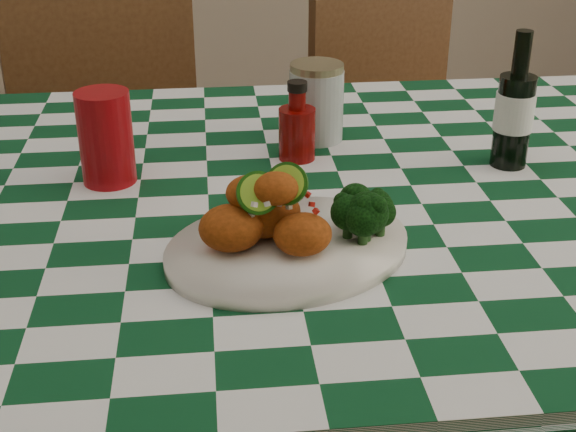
{
  "coord_description": "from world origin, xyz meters",
  "views": [
    {
      "loc": [
        -0.1,
        -1.08,
        1.29
      ],
      "look_at": [
        -0.0,
        -0.19,
        0.84
      ],
      "focal_mm": 50.0,
      "sensor_mm": 36.0,
      "label": 1
    }
  ],
  "objects_px": {
    "dining_table": "(278,399)",
    "fried_chicken_pile": "(275,208)",
    "plate": "(288,248)",
    "beer_bottle": "(516,100)",
    "red_tumbler": "(106,138)",
    "wooden_chair_left": "(132,181)",
    "mason_jar": "(316,102)",
    "wooden_chair_right": "(412,179)",
    "ketchup_bottle": "(297,121)"
  },
  "relations": [
    {
      "from": "fried_chicken_pile",
      "to": "beer_bottle",
      "type": "bearing_deg",
      "value": 32.5
    },
    {
      "from": "red_tumbler",
      "to": "ketchup_bottle",
      "type": "relative_size",
      "value": 1.1
    },
    {
      "from": "dining_table",
      "to": "wooden_chair_left",
      "type": "distance_m",
      "value": 0.75
    },
    {
      "from": "beer_bottle",
      "to": "wooden_chair_left",
      "type": "distance_m",
      "value": 0.98
    },
    {
      "from": "beer_bottle",
      "to": "wooden_chair_right",
      "type": "distance_m",
      "value": 0.84
    },
    {
      "from": "ketchup_bottle",
      "to": "wooden_chair_right",
      "type": "bearing_deg",
      "value": 59.6
    },
    {
      "from": "mason_jar",
      "to": "wooden_chair_right",
      "type": "xyz_separation_m",
      "value": [
        0.33,
        0.56,
        -0.41
      ]
    },
    {
      "from": "fried_chicken_pile",
      "to": "mason_jar",
      "type": "relative_size",
      "value": 1.14
    },
    {
      "from": "dining_table",
      "to": "beer_bottle",
      "type": "height_order",
      "value": "beer_bottle"
    },
    {
      "from": "wooden_chair_left",
      "to": "fried_chicken_pile",
      "type": "bearing_deg",
      "value": -91.68
    },
    {
      "from": "fried_chicken_pile",
      "to": "wooden_chair_left",
      "type": "bearing_deg",
      "value": 106.82
    },
    {
      "from": "beer_bottle",
      "to": "wooden_chair_left",
      "type": "bearing_deg",
      "value": 136.89
    },
    {
      "from": "ketchup_bottle",
      "to": "wooden_chair_left",
      "type": "bearing_deg",
      "value": 120.51
    },
    {
      "from": "red_tumbler",
      "to": "wooden_chair_left",
      "type": "height_order",
      "value": "wooden_chair_left"
    },
    {
      "from": "red_tumbler",
      "to": "wooden_chair_left",
      "type": "relative_size",
      "value": 0.14
    },
    {
      "from": "dining_table",
      "to": "plate",
      "type": "height_order",
      "value": "plate"
    },
    {
      "from": "dining_table",
      "to": "fried_chicken_pile",
      "type": "relative_size",
      "value": 10.88
    },
    {
      "from": "wooden_chair_left",
      "to": "wooden_chair_right",
      "type": "bearing_deg",
      "value": -11.73
    },
    {
      "from": "plate",
      "to": "mason_jar",
      "type": "bearing_deg",
      "value": 77.19
    },
    {
      "from": "plate",
      "to": "beer_bottle",
      "type": "xyz_separation_m",
      "value": [
        0.38,
        0.25,
        0.1
      ]
    },
    {
      "from": "dining_table",
      "to": "plate",
      "type": "relative_size",
      "value": 5.12
    },
    {
      "from": "wooden_chair_left",
      "to": "mason_jar",
      "type": "bearing_deg",
      "value": -70.41
    },
    {
      "from": "red_tumbler",
      "to": "ketchup_bottle",
      "type": "height_order",
      "value": "red_tumbler"
    },
    {
      "from": "ketchup_bottle",
      "to": "mason_jar",
      "type": "xyz_separation_m",
      "value": [
        0.04,
        0.08,
        0.0
      ]
    },
    {
      "from": "fried_chicken_pile",
      "to": "beer_bottle",
      "type": "height_order",
      "value": "beer_bottle"
    },
    {
      "from": "beer_bottle",
      "to": "wooden_chair_right",
      "type": "relative_size",
      "value": 0.24
    },
    {
      "from": "mason_jar",
      "to": "beer_bottle",
      "type": "bearing_deg",
      "value": -26.74
    },
    {
      "from": "dining_table",
      "to": "wooden_chair_right",
      "type": "height_order",
      "value": "wooden_chair_right"
    },
    {
      "from": "fried_chicken_pile",
      "to": "red_tumbler",
      "type": "xyz_separation_m",
      "value": [
        -0.23,
        0.26,
        0.0
      ]
    },
    {
      "from": "dining_table",
      "to": "mason_jar",
      "type": "bearing_deg",
      "value": 67.26
    },
    {
      "from": "plate",
      "to": "dining_table",
      "type": "bearing_deg",
      "value": 88.97
    },
    {
      "from": "fried_chicken_pile",
      "to": "mason_jar",
      "type": "height_order",
      "value": "mason_jar"
    },
    {
      "from": "dining_table",
      "to": "ketchup_bottle",
      "type": "bearing_deg",
      "value": 70.26
    },
    {
      "from": "dining_table",
      "to": "beer_bottle",
      "type": "bearing_deg",
      "value": 9.34
    },
    {
      "from": "dining_table",
      "to": "mason_jar",
      "type": "height_order",
      "value": "mason_jar"
    },
    {
      "from": "plate",
      "to": "beer_bottle",
      "type": "relative_size",
      "value": 1.5
    },
    {
      "from": "dining_table",
      "to": "red_tumbler",
      "type": "xyz_separation_m",
      "value": [
        -0.25,
        0.06,
        0.46
      ]
    },
    {
      "from": "beer_bottle",
      "to": "wooden_chair_left",
      "type": "height_order",
      "value": "wooden_chair_left"
    },
    {
      "from": "ketchup_bottle",
      "to": "wooden_chair_right",
      "type": "distance_m",
      "value": 0.85
    },
    {
      "from": "red_tumbler",
      "to": "wooden_chair_left",
      "type": "distance_m",
      "value": 0.71
    },
    {
      "from": "red_tumbler",
      "to": "mason_jar",
      "type": "bearing_deg",
      "value": 23.04
    },
    {
      "from": "plate",
      "to": "wooden_chair_left",
      "type": "xyz_separation_m",
      "value": [
        -0.28,
        0.87,
        -0.28
      ]
    },
    {
      "from": "dining_table",
      "to": "fried_chicken_pile",
      "type": "xyz_separation_m",
      "value": [
        -0.02,
        -0.19,
        0.46
      ]
    },
    {
      "from": "beer_bottle",
      "to": "red_tumbler",
      "type": "bearing_deg",
      "value": 179.76
    },
    {
      "from": "fried_chicken_pile",
      "to": "beer_bottle",
      "type": "distance_m",
      "value": 0.47
    },
    {
      "from": "fried_chicken_pile",
      "to": "wooden_chair_left",
      "type": "relative_size",
      "value": 0.15
    },
    {
      "from": "mason_jar",
      "to": "beer_bottle",
      "type": "height_order",
      "value": "beer_bottle"
    },
    {
      "from": "wooden_chair_left",
      "to": "ketchup_bottle",
      "type": "bearing_deg",
      "value": -78.0
    },
    {
      "from": "red_tumbler",
      "to": "ketchup_bottle",
      "type": "bearing_deg",
      "value": 11.47
    },
    {
      "from": "red_tumbler",
      "to": "beer_bottle",
      "type": "relative_size",
      "value": 0.66
    }
  ]
}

